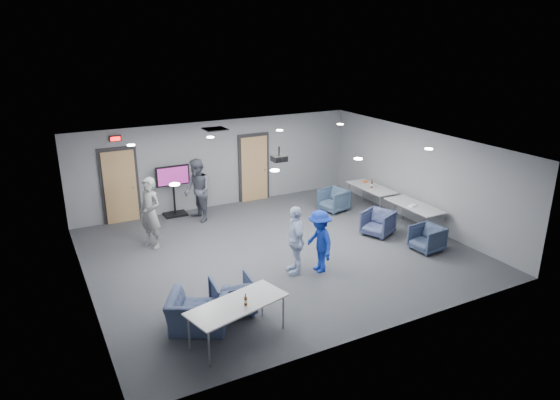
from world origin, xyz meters
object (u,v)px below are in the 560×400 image
table_right_a (372,188)px  bottle_front (246,301)px  table_front_left (237,306)px  tv_stand (174,188)px  person_a (150,213)px  table_right_b (414,207)px  person_d (319,241)px  chair_front_b (199,313)px  bottle_right (372,185)px  person_c (295,240)px  chair_right_b (378,223)px  chair_front_a (233,295)px  chair_right_c (427,238)px  chair_right_a (333,200)px  projector (279,158)px  person_b (198,191)px

table_right_a → bottle_front: bearing=126.1°
table_front_left → tv_stand: size_ratio=1.27×
person_a → table_right_b: person_a is taller
person_d → chair_front_b: person_d is taller
bottle_right → table_front_left: bearing=-145.4°
bottle_front → bottle_right: bearing=35.8°
table_right_a → table_front_left: size_ratio=0.88×
person_c → table_right_a: person_c is taller
table_right_a → chair_right_b: bearing=147.5°
chair_front_a → table_right_a: 7.05m
chair_right_c → tv_stand: tv_stand is taller
table_right_a → bottle_right: (-0.08, -0.09, 0.15)m
bottle_front → table_right_a: bearing=36.1°
chair_right_a → bottle_right: bottle_right is taller
chair_right_a → bottle_right: (1.02, -0.52, 0.49)m
person_c → tv_stand: bearing=-149.0°
chair_front_b → table_front_left: size_ratio=0.55×
bottle_front → table_right_b: bearing=23.0°
person_d → chair_right_a: 4.14m
table_right_b → bottle_right: size_ratio=6.14×
chair_right_c → projector: projector is taller
person_b → person_c: person_b is taller
chair_right_b → person_b: bearing=-153.9°
projector → chair_right_a: bearing=32.7°
person_a → chair_right_a: bearing=62.0°
person_a → chair_right_c: bearing=31.4°
chair_front_a → chair_right_b: bearing=-154.5°
chair_front_a → tv_stand: tv_stand is taller
person_b → projector: 3.52m
chair_right_a → chair_right_c: bearing=-4.9°
person_a → person_d: size_ratio=1.24×
table_right_a → bottle_right: 0.19m
chair_front_a → bottle_right: 6.94m
person_a → chair_right_c: 6.99m
chair_front_b → tv_stand: bearing=-73.0°
person_c → bottle_right: 4.80m
person_d → table_right_b: size_ratio=0.85×
bottle_front → bottle_right: 7.62m
chair_front_a → table_front_left: size_ratio=0.41×
bottle_right → bottle_front: bearing=-144.2°
person_a → table_right_b: (6.69, -2.25, -0.23)m
chair_right_b → table_right_b: bearing=57.3°
chair_right_b → tv_stand: size_ratio=0.49×
person_d → bottle_front: bearing=-52.7°
chair_front_a → bottle_front: (-0.16, -1.02, 0.45)m
person_a → person_d: (3.05, -3.16, -0.18)m
chair_front_b → table_right_a: 7.86m
table_front_left → bottle_front: 0.20m
bottle_right → chair_front_b: bearing=-151.4°
chair_right_c → person_b: bearing=-140.5°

